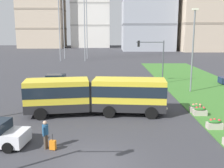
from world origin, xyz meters
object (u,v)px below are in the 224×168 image
traffic_light_far_right (154,54)px  apartment_tower_centre (148,0)px  car_silver_hatch (57,81)px  streetlight_median (193,47)px  flower_planter_2 (200,111)px  rolling_suitcase (53,145)px  articulated_bus (96,95)px  pedestrian_crossing (45,133)px  apartment_tower_west (41,1)px  flower_planter_1 (215,124)px  flower_planter_3 (196,108)px

traffic_light_far_right → apartment_tower_centre: (8.40, 68.24, 14.91)m
car_silver_hatch → apartment_tower_centre: 75.50m
traffic_light_far_right → streetlight_median: bearing=-55.4°
flower_planter_2 → rolling_suitcase: bearing=-149.8°
articulated_bus → pedestrian_crossing: 7.30m
rolling_suitcase → car_silver_hatch: bearing=100.6°
apartment_tower_west → apartment_tower_centre: size_ratio=1.08×
car_silver_hatch → pedestrian_crossing: size_ratio=2.56×
rolling_suitcase → flower_planter_1: rolling_suitcase is taller
traffic_light_far_right → flower_planter_3: bearing=-83.0°
rolling_suitcase → flower_planter_2: bearing=30.2°
flower_planter_1 → apartment_tower_centre: (6.79, 85.40, 18.47)m
pedestrian_crossing → traffic_light_far_right: bearing=64.3°
flower_planter_3 → apartment_tower_west: 108.41m
pedestrian_crossing → rolling_suitcase: bearing=-24.0°
rolling_suitcase → flower_planter_1: size_ratio=0.88×
flower_planter_3 → pedestrian_crossing: bearing=-148.1°
apartment_tower_centre → pedestrian_crossing: bearing=-101.6°
articulated_bus → rolling_suitcase: articulated_bus is taller
articulated_bus → flower_planter_2: (8.68, -0.64, -1.23)m
articulated_bus → apartment_tower_centre: (15.47, 81.64, 17.24)m
articulated_bus → traffic_light_far_right: (7.07, 13.40, 2.33)m
streetlight_median → apartment_tower_centre: apartment_tower_centre is taller
flower_planter_3 → articulated_bus: bearing=-178.3°
pedestrian_crossing → flower_planter_1: (11.31, 3.02, -0.58)m
flower_planter_3 → streetlight_median: bearing=76.7°
pedestrian_crossing → apartment_tower_centre: 92.01m
rolling_suitcase → traffic_light_far_right: size_ratio=0.17×
streetlight_median → apartment_tower_centre: (4.89, 73.34, 13.72)m
pedestrian_crossing → flower_planter_2: 12.88m
flower_planter_2 → traffic_light_far_right: size_ratio=0.19×
apartment_tower_west → pedestrian_crossing: bearing=-75.8°
traffic_light_far_right → streetlight_median: (3.51, -5.10, 1.19)m
car_silver_hatch → flower_planter_1: bearing=-46.8°
articulated_bus → pedestrian_crossing: size_ratio=6.92×
traffic_light_far_right → streetlight_median: 6.31m
flower_planter_2 → streetlight_median: bearing=78.0°
articulated_bus → rolling_suitcase: bearing=-107.3°
car_silver_hatch → rolling_suitcase: bearing=-79.4°
articulated_bus → apartment_tower_west: (-29.58, 99.69, 18.82)m
rolling_suitcase → flower_planter_1: (10.86, 3.22, 0.11)m
flower_planter_2 → apartment_tower_centre: size_ratio=0.03×
car_silver_hatch → apartment_tower_centre: apartment_tower_centre is taller
articulated_bus → car_silver_hatch: bearing=116.1°
flower_planter_2 → articulated_bus: bearing=175.8°
articulated_bus → rolling_suitcase: 7.43m
articulated_bus → flower_planter_1: 9.54m
pedestrian_crossing → apartment_tower_centre: size_ratio=0.05×
articulated_bus → apartment_tower_centre: 84.86m
apartment_tower_west → apartment_tower_centre: bearing=-21.8°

